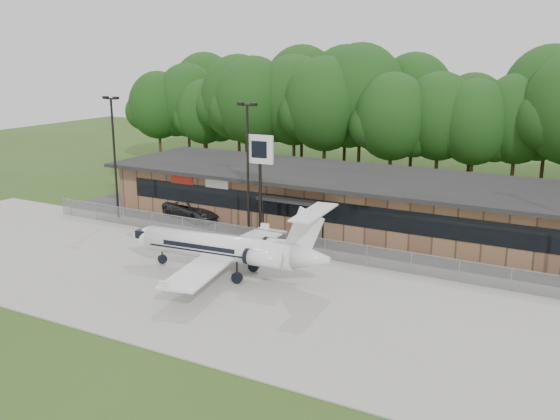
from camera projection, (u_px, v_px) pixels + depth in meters
The scene contains 11 objects.
ground at pixel (159, 341), 30.55m from camera, with size 160.00×160.00×0.00m, color #324B1A.
apron at pixel (245, 288), 37.33m from camera, with size 64.00×18.00×0.08m, color #9E9B93.
parking_lot at pixel (326, 239), 47.09m from camera, with size 50.00×9.00×0.06m, color #383835.
terminal at pixel (349, 199), 50.32m from camera, with size 41.00×11.65×4.30m.
fence at pixel (299, 245), 43.09m from camera, with size 46.00×0.04×1.52m.
treeline at pixel (419, 114), 64.32m from camera, with size 72.00×12.00×15.00m, color #123611, non-canonical shape.
light_pole_left at pixel (114, 148), 51.50m from camera, with size 1.55×0.30×10.23m.
light_pole_mid at pixel (248, 162), 45.41m from camera, with size 1.55×0.30×10.23m.
business_jet at pixel (226, 249), 38.99m from camera, with size 14.67×13.09×4.93m.
suv at pixel (194, 209), 52.76m from camera, with size 2.82×6.12×1.70m, color #303033.
pole_sign at pixel (260, 161), 45.24m from camera, with size 2.09×0.39×7.94m.
Camera 1 is at (18.75, -21.65, 13.78)m, focal length 40.00 mm.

